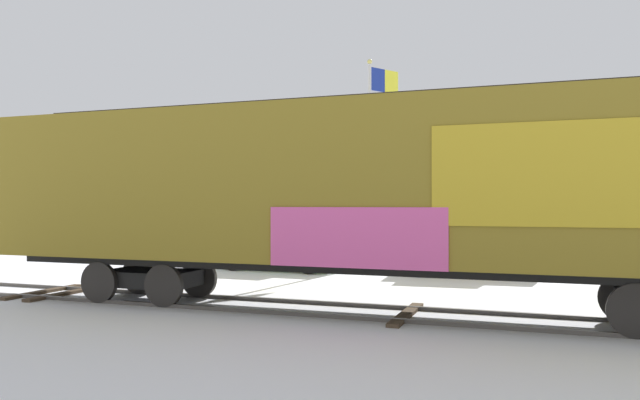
# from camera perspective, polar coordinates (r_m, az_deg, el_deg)

# --- Properties ---
(ground_plane) EXTENTS (260.00, 260.00, 0.00)m
(ground_plane) POSITION_cam_1_polar(r_m,az_deg,el_deg) (12.39, 8.53, -10.69)
(ground_plane) COLOR silver
(track) EXTENTS (59.94, 6.12, 0.08)m
(track) POSITION_cam_1_polar(r_m,az_deg,el_deg) (12.50, 5.08, -10.43)
(track) COLOR #4C4742
(track) RESTS_ON ground_plane
(freight_car) EXTENTS (17.12, 4.04, 4.43)m
(freight_car) POSITION_cam_1_polar(r_m,az_deg,el_deg) (12.28, 5.46, 1.18)
(freight_car) COLOR olive
(freight_car) RESTS_ON ground_plane
(flagpole) EXTENTS (0.94, 1.27, 7.40)m
(flagpole) POSITION_cam_1_polar(r_m,az_deg,el_deg) (22.12, 5.25, 6.34)
(flagpole) COLOR silver
(flagpole) RESTS_ON ground_plane
(hillside) EXTENTS (118.95, 33.82, 13.50)m
(hillside) POSITION_cam_1_polar(r_m,az_deg,el_deg) (84.40, 14.36, 1.21)
(hillside) COLOR silver
(hillside) RESTS_ON ground_plane
(parked_car_green) EXTENTS (4.18, 2.22, 1.59)m
(parked_car_green) POSITION_cam_1_polar(r_m,az_deg,el_deg) (20.56, -3.71, -4.32)
(parked_car_green) COLOR #1E5933
(parked_car_green) RESTS_ON ground_plane
(parked_car_tan) EXTENTS (4.13, 1.97, 1.69)m
(parked_car_tan) POSITION_cam_1_polar(r_m,az_deg,el_deg) (19.42, 13.43, -4.36)
(parked_car_tan) COLOR #9E8966
(parked_car_tan) RESTS_ON ground_plane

